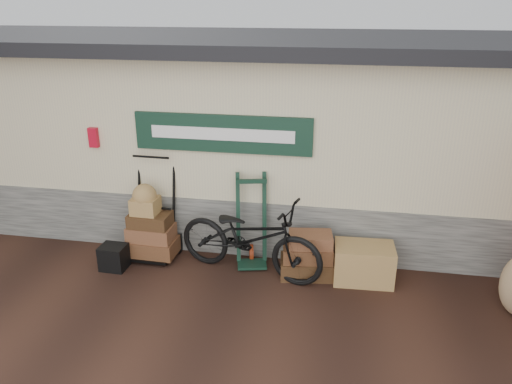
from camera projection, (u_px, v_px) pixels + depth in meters
The scene contains 8 objects.
ground at pixel (230, 289), 6.91m from camera, with size 80.00×80.00×0.00m, color black.
station_building at pixel (263, 128), 8.84m from camera, with size 14.40×4.10×3.20m.
porter_trolley at pixel (154, 199), 7.59m from camera, with size 0.90×0.68×1.80m, color black, non-canonical shape.
green_barrow at pixel (251, 220), 7.35m from camera, with size 0.51×0.43×1.40m, color black, non-canonical shape.
suitcase_stack at pixel (308, 254), 7.14m from camera, with size 0.76×0.48×0.68m, color #3E2213, non-canonical shape.
wicker_hamper at pixel (364, 263), 7.04m from camera, with size 0.83×0.54×0.54m, color olive.
black_trunk at pixel (114, 257), 7.38m from camera, with size 0.37×0.32×0.37m, color black.
bicycle at pixel (250, 233), 7.08m from camera, with size 2.21×0.77×1.29m, color black.
Camera 1 is at (1.41, -5.79, 3.77)m, focal length 35.00 mm.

